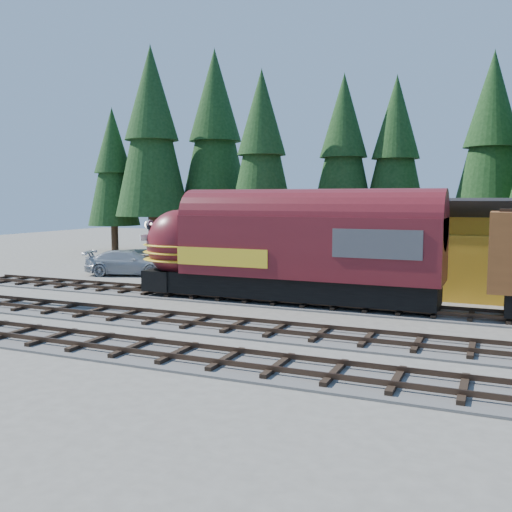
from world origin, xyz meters
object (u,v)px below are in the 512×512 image
at_px(locomotive, 276,253).
at_px(caboose, 353,234).
at_px(pickup_truck_b, 128,263).
at_px(depot, 395,239).
at_px(pickup_truck_a, 196,273).

distance_m(locomotive, caboose, 14.01).
relative_size(locomotive, pickup_truck_b, 2.73).
height_order(depot, locomotive, depot).
bearing_deg(caboose, pickup_truck_a, -119.78).
height_order(caboose, pickup_truck_b, caboose).
xyz_separation_m(depot, locomotive, (-4.79, -6.50, -0.43)).
distance_m(depot, pickup_truck_a, 11.70).
xyz_separation_m(caboose, pickup_truck_a, (-6.56, -11.47, -1.79)).
bearing_deg(locomotive, pickup_truck_a, 157.18).
bearing_deg(pickup_truck_b, depot, -106.64).
xyz_separation_m(depot, pickup_truck_b, (-17.88, -0.83, -2.12)).
distance_m(depot, locomotive, 8.09).
relative_size(locomotive, pickup_truck_a, 2.55).
relative_size(pickup_truck_a, pickup_truck_b, 1.07).
xyz_separation_m(locomotive, pickup_truck_a, (-6.01, 2.53, -1.66)).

